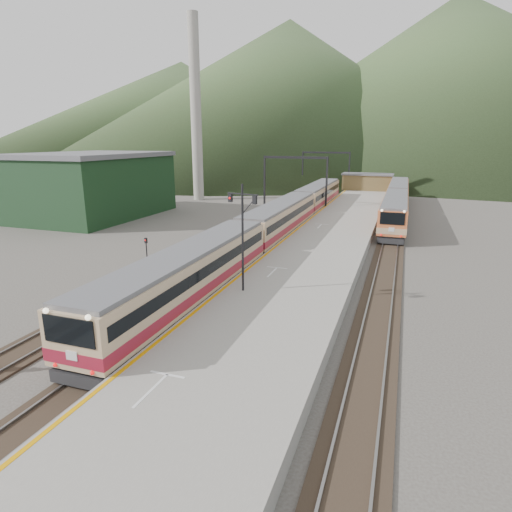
% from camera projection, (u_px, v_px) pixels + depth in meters
% --- Properties ---
extents(track_main, '(2.60, 200.00, 0.23)m').
position_uv_depth(track_main, '(286.00, 232.00, 48.88)').
color(track_main, black).
rests_on(track_main, ground).
extents(track_far, '(2.60, 200.00, 0.23)m').
position_uv_depth(track_far, '(245.00, 229.00, 50.45)').
color(track_far, black).
rests_on(track_far, ground).
extents(track_second, '(2.60, 200.00, 0.23)m').
position_uv_depth(track_second, '(391.00, 240.00, 45.26)').
color(track_second, black).
rests_on(track_second, ground).
extents(platform, '(8.00, 100.00, 1.00)m').
position_uv_depth(platform, '(333.00, 235.00, 45.18)').
color(platform, gray).
rests_on(platform, ground).
extents(gantry_near, '(9.55, 0.25, 8.00)m').
position_uv_depth(gantry_near, '(295.00, 173.00, 62.00)').
color(gantry_near, black).
rests_on(gantry_near, ground).
extents(gantry_far, '(9.55, 0.25, 8.00)m').
position_uv_depth(gantry_far, '(326.00, 164.00, 84.79)').
color(gantry_far, black).
rests_on(gantry_far, ground).
extents(warehouse, '(14.50, 20.50, 8.60)m').
position_uv_depth(warehouse, '(93.00, 185.00, 58.40)').
color(warehouse, black).
rests_on(warehouse, ground).
extents(smokestack, '(1.80, 1.80, 30.00)m').
position_uv_depth(smokestack, '(196.00, 110.00, 71.92)').
color(smokestack, '#9E998E').
rests_on(smokestack, ground).
extents(station_shed, '(9.40, 4.40, 3.10)m').
position_uv_depth(station_shed, '(367.00, 182.00, 81.10)').
color(station_shed, brown).
rests_on(station_shed, platform).
extents(hill_a, '(180.00, 180.00, 60.00)m').
position_uv_depth(hill_a, '(289.00, 94.00, 190.33)').
color(hill_a, '#354826').
rests_on(hill_a, ground).
extents(hill_b, '(220.00, 220.00, 75.00)m').
position_uv_depth(hill_b, '(453.00, 80.00, 202.77)').
color(hill_b, '#354826').
rests_on(hill_b, ground).
extents(hill_d, '(200.00, 200.00, 55.00)m').
position_uv_depth(hill_d, '(183.00, 110.00, 261.76)').
color(hill_d, '#354826').
rests_on(hill_d, ground).
extents(main_train, '(3.06, 62.78, 3.74)m').
position_uv_depth(main_train, '(281.00, 218.00, 46.10)').
color(main_train, tan).
rests_on(main_train, track_main).
extents(second_train, '(2.85, 38.83, 3.48)m').
position_uv_depth(second_train, '(397.00, 201.00, 59.76)').
color(second_train, '#CD6637').
rests_on(second_train, track_second).
extents(signal_mast, '(2.15, 0.68, 6.74)m').
position_uv_depth(signal_mast, '(243.00, 227.00, 26.24)').
color(signal_mast, black).
rests_on(signal_mast, platform).
extents(short_signal_b, '(0.22, 0.16, 2.27)m').
position_uv_depth(short_signal_b, '(213.00, 245.00, 37.14)').
color(short_signal_b, black).
rests_on(short_signal_b, ground).
extents(short_signal_c, '(0.23, 0.18, 2.27)m').
position_uv_depth(short_signal_c, '(146.00, 247.00, 36.31)').
color(short_signal_c, black).
rests_on(short_signal_c, ground).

